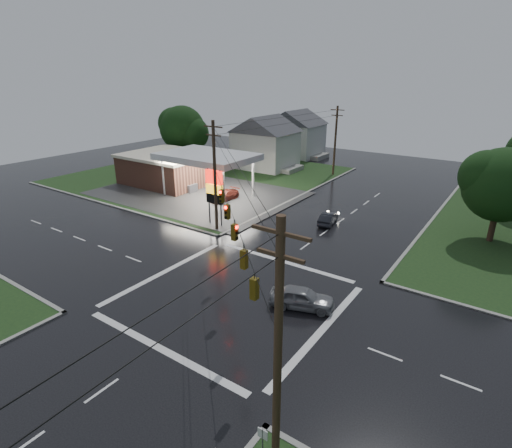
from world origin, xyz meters
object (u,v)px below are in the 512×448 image
Objects in this scene: tree_ne_near at (504,185)px; house_near at (266,142)px; utility_pole_se at (278,353)px; car_north at (328,218)px; car_crossing at (302,298)px; gas_station at (175,167)px; tree_nw_behind at (183,129)px; utility_pole_n at (335,140)px; utility_pole_nw at (215,175)px; pylon_sign at (214,188)px; car_pump at (225,196)px; house_far at (296,133)px.

house_near is at bearing 158.24° from tree_ne_near.
utility_pole_se is 2.87× the size of car_north.
gas_station is at bearing 40.20° from car_crossing.
tree_nw_behind is 1.11× the size of tree_ne_near.
utility_pole_se is at bearing -56.21° from house_near.
utility_pole_n is 0.95× the size of house_near.
car_north is (8.70, -20.46, -4.84)m from utility_pole_n.
utility_pole_nw is 31.82m from tree_nw_behind.
car_pump is (-4.56, 7.23, -3.37)m from pylon_sign.
utility_pole_n is 22.75m from car_north.
car_pump is at bearing -33.14° from tree_nw_behind.
tree_ne_near is at bearing 3.30° from gas_station.
house_far is 53.61m from car_crossing.
utility_pole_nw is at bearing -72.08° from house_far.
house_near is 19.56m from car_pump.
utility_pole_n reaches higher than tree_nw_behind.
car_pump reaches higher than car_north.
car_north is (8.70, 8.04, -5.09)m from utility_pole_nw.
utility_pole_se is at bearing -68.20° from utility_pole_n.
car_pump is at bearing -72.12° from house_near.
utility_pole_nw is (16.18, -10.20, 3.17)m from gas_station.
car_crossing reaches higher than car_north.
utility_pole_se reaches higher than utility_pole_n.
tree_ne_near is 2.03× the size of car_pump.
tree_ne_near is (36.09, -26.01, 1.16)m from house_far.
pylon_sign is 2.22m from utility_pole_nw.
tree_nw_behind is at bearing 34.60° from car_crossing.
car_pump is at bearing -171.70° from tree_ne_near.
tree_ne_near is 2.03× the size of car_crossing.
utility_pole_se reaches higher than car_north.
tree_nw_behind reaches higher than car_pump.
car_crossing is (14.18, -7.89, -4.97)m from utility_pole_nw.
utility_pole_n is 11.67m from house_near.
house_far is 2.88× the size of car_north.
pylon_sign is 0.55× the size of utility_pole_nw.
utility_pole_n is 28.55m from tree_ne_near.
pylon_sign is 1.35× the size of car_crossing.
car_north is at bearing -1.14° from car_pump.
tree_ne_near is 29.92m from car_pump.
house_near is 2.88× the size of car_north.
utility_pole_se is 58.64m from tree_nw_behind.
car_pump is (-5.56, 8.23, -5.08)m from utility_pole_nw.
car_pump is (6.89, -30.27, -3.76)m from house_far.
car_crossing is (15.18, -8.89, -3.26)m from pylon_sign.
pylon_sign is 9.19m from car_pump.
utility_pole_n is at bearing 145.90° from tree_ne_near.
utility_pole_se is at bearing -175.58° from car_crossing.
tree_nw_behind is at bearing 137.66° from utility_pole_se.
gas_station is at bearing -176.70° from tree_ne_near.
tree_nw_behind is 48.65m from tree_ne_near.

